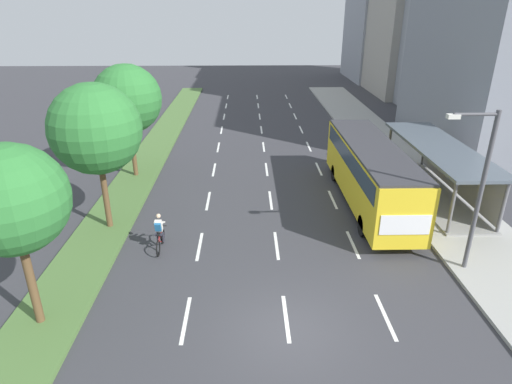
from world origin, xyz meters
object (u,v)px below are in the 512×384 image
at_px(median_tree_second, 96,129).
at_px(bus, 370,169).
at_px(median_tree_third, 127,99).
at_px(bus_shelter, 442,165).
at_px(cyclist, 160,234).
at_px(median_tree_nearest, 11,200).
at_px(streetlight, 478,183).

bearing_deg(median_tree_second, bus, 10.52).
relative_size(median_tree_second, median_tree_third, 1.01).
height_order(bus_shelter, median_tree_third, median_tree_third).
height_order(median_tree_second, median_tree_third, median_tree_second).
relative_size(bus_shelter, cyclist, 5.66).
relative_size(median_tree_nearest, median_tree_third, 0.92).
xyz_separation_m(cyclist, streetlight, (12.62, -1.92, 3.10)).
distance_m(bus_shelter, median_tree_second, 18.18).
bearing_deg(streetlight, bus, 108.48).
xyz_separation_m(bus_shelter, bus, (-4.28, -0.94, 0.20)).
bearing_deg(median_tree_third, bus, -18.10).
distance_m(bus, median_tree_third, 14.63).
height_order(bus_shelter, streetlight, streetlight).
bearing_deg(median_tree_second, bus_shelter, 10.97).
height_order(cyclist, median_tree_third, median_tree_third).
bearing_deg(bus_shelter, streetlight, -105.86).
distance_m(median_tree_second, median_tree_third, 6.93).
bearing_deg(bus_shelter, median_tree_third, 168.88).
relative_size(bus_shelter, streetlight, 1.58).
height_order(median_tree_nearest, median_tree_second, median_tree_second).
relative_size(bus, median_tree_third, 1.65).
bearing_deg(median_tree_third, streetlight, -34.70).
bearing_deg(median_tree_third, median_tree_second, -87.25).
bearing_deg(cyclist, median_tree_second, 143.69).
xyz_separation_m(cyclist, median_tree_third, (-3.18, 9.02, 4.14)).
relative_size(bus_shelter, median_tree_third, 1.50).
relative_size(bus, cyclist, 6.20).
height_order(median_tree_third, streetlight, median_tree_third).
xyz_separation_m(bus, streetlight, (2.17, -6.49, 1.82)).
xyz_separation_m(median_tree_nearest, median_tree_third, (0.05, 13.85, 0.28)).
xyz_separation_m(bus, median_tree_nearest, (-13.69, -9.40, 2.59)).
height_order(bus, cyclist, bus).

